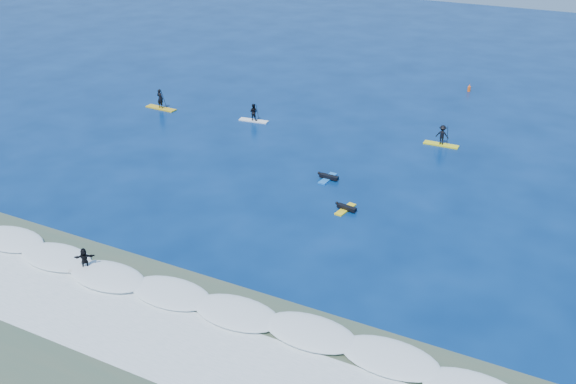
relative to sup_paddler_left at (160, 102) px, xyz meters
The scene contains 11 objects.
ground 22.40m from the sup_paddler_left, 38.23° to the right, with size 160.00×160.00×0.00m, color #041E4E.
shallow_water 32.95m from the sup_paddler_left, 57.73° to the right, with size 90.00×13.00×0.01m, color #3E5442.
breaking_wave 29.65m from the sup_paddler_left, 53.60° to the right, with size 40.00×6.00×0.30m, color white.
whitewater 32.11m from the sup_paddler_left, 56.78° to the right, with size 34.00×5.00×0.02m, color silver.
sup_paddler_left is the anchor object (origin of this frame).
sup_paddler_center 9.50m from the sup_paddler_left, ahead, with size 2.71×0.96×1.86m.
sup_paddler_right 26.09m from the sup_paddler_left, ahead, with size 2.85×0.77×1.99m.
prone_paddler_near 25.56m from the sup_paddler_left, 24.76° to the right, with size 1.56×2.02×0.41m.
prone_paddler_far 21.39m from the sup_paddler_left, 18.82° to the right, with size 1.65×2.10×0.44m.
wave_surfer 27.33m from the sup_paddler_left, 61.61° to the right, with size 1.77×1.53×1.33m.
marker_buoy 30.80m from the sup_paddler_left, 36.83° to the left, with size 0.32×0.32×0.76m.
Camera 1 is at (19.21, -31.87, 20.23)m, focal length 40.00 mm.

